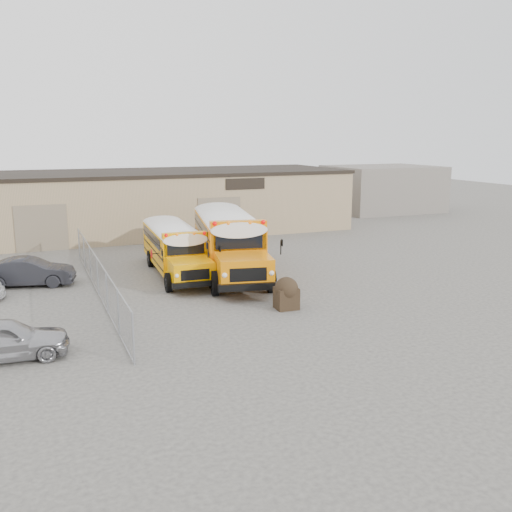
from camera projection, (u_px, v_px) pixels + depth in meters
name	position (u px, v px, depth m)	size (l,w,h in m)	color
ground	(242.00, 298.00, 26.10)	(120.00, 120.00, 0.00)	#494743
warehouse	(149.00, 201.00, 43.72)	(30.20, 10.20, 4.67)	tan
chainlink_fence	(98.00, 276.00, 26.41)	(0.07, 18.07, 1.81)	#92959A
distant_building_right	(382.00, 188.00, 56.27)	(10.00, 8.00, 4.40)	gray
school_bus_left	(158.00, 229.00, 35.77)	(3.04, 9.26, 2.67)	#FFA500
school_bus_right	(214.00, 219.00, 37.52)	(4.91, 11.66, 3.32)	orange
tarp_bundle	(286.00, 293.00, 24.34)	(1.02, 1.02, 1.40)	black
car_silver	(3.00, 340.00, 18.76)	(1.67, 4.14, 1.41)	#A9A9AD
car_dark	(29.00, 272.00, 28.08)	(1.50, 4.29, 1.41)	black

